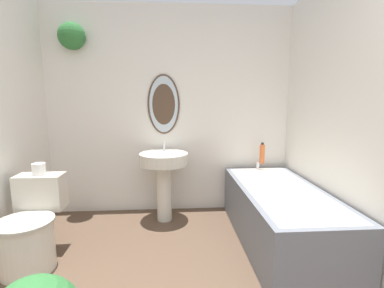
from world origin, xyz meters
TOP-DOWN VIEW (x-y plane):
  - wall_back at (-0.06, 2.77)m, footprint 2.94×0.29m
  - wall_right at (1.44, 1.37)m, footprint 0.06×2.86m
  - toilet at (-1.13, 1.65)m, footprint 0.44×0.62m
  - pedestal_sink at (-0.08, 2.44)m, footprint 0.53×0.53m
  - bathtub at (1.02, 1.86)m, footprint 0.74×1.66m
  - shampoo_bottle at (1.07, 2.58)m, footprint 0.06×0.06m
  - toilet_paper_roll at (-1.13, 1.87)m, footprint 0.11×0.11m

SIDE VIEW (x-z plane):
  - bathtub at x=1.02m, z-range -0.03..0.58m
  - toilet at x=-1.13m, z-range -0.05..0.65m
  - pedestal_sink at x=-0.08m, z-range 0.14..1.01m
  - shampoo_bottle at x=1.07m, z-range 0.59..0.84m
  - toilet_paper_roll at x=-1.13m, z-range 0.70..0.80m
  - wall_right at x=1.44m, z-range 0.00..2.40m
  - wall_back at x=-0.06m, z-range 0.05..2.45m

